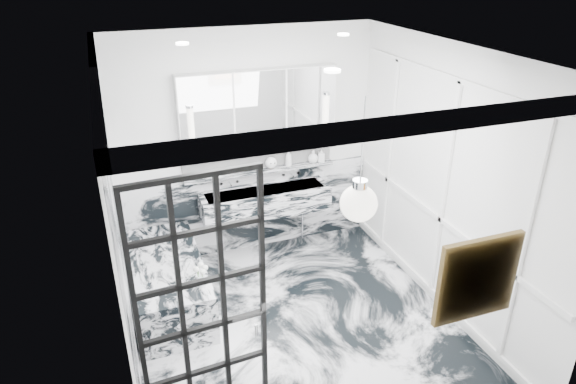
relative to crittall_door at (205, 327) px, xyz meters
name	(u,v)px	position (x,y,z in m)	size (l,w,h in m)	color
floor	(298,330)	(1.10, 1.02, -1.15)	(3.60, 3.60, 0.00)	silver
ceiling	(301,53)	(1.10, 1.02, 1.65)	(3.60, 3.60, 0.00)	white
wall_back	(246,145)	(1.10, 2.82, 0.25)	(3.60, 3.60, 0.00)	white
wall_front	(405,335)	(1.10, -0.78, 0.25)	(3.60, 3.60, 0.00)	white
wall_left	(117,239)	(-0.50, 1.02, 0.25)	(3.60, 3.60, 0.00)	white
wall_right	(447,184)	(2.70, 1.02, 0.25)	(3.60, 3.60, 0.00)	white
marble_clad_back	(249,210)	(1.10, 2.79, -0.63)	(3.18, 0.05, 1.05)	silver
marble_clad_left	(120,245)	(-0.48, 1.02, 0.19)	(0.02, 3.56, 2.68)	silver
panel_molding	(444,193)	(2.68, 1.02, 0.15)	(0.03, 3.40, 2.30)	white
soap_bottle_a	(289,158)	(1.62, 2.73, 0.05)	(0.08, 0.09, 0.22)	#8C5919
soap_bottle_b	(321,155)	(2.06, 2.73, 0.03)	(0.08, 0.08, 0.18)	#4C4C51
soap_bottle_c	(313,156)	(1.95, 2.73, 0.02)	(0.13, 0.13, 0.17)	silver
face_pot	(271,163)	(1.38, 2.73, 0.01)	(0.15, 0.15, 0.15)	white
amber_bottle	(271,165)	(1.38, 2.73, -0.01)	(0.04, 0.04, 0.10)	#8C5919
flower_vase	(201,281)	(0.20, 1.35, -0.54)	(0.09, 0.09, 0.12)	silver
crittall_door	(205,327)	(0.00, 0.00, 0.00)	(0.88, 0.04, 2.31)	black
artwork	(477,279)	(1.63, -0.74, 0.51)	(0.49, 0.05, 0.49)	#CB5D14
pendant_light	(359,203)	(1.05, -0.17, 0.87)	(0.25, 0.25, 0.25)	white
trough_sink	(265,201)	(1.25, 2.57, -0.42)	(1.60, 0.45, 0.30)	silver
ledge	(261,171)	(1.25, 2.74, -0.08)	(1.90, 0.14, 0.04)	silver
subway_tile	(259,159)	(1.25, 2.80, 0.05)	(1.90, 0.03, 0.23)	white
mirror_cabinet	(259,112)	(1.25, 2.74, 0.67)	(1.90, 0.16, 1.00)	white
sconce_left	(191,125)	(0.43, 2.65, 0.63)	(0.07, 0.07, 0.40)	white
sconce_right	(326,111)	(2.07, 2.65, 0.63)	(0.07, 0.07, 0.40)	white
bathtub	(168,282)	(-0.07, 1.91, -0.88)	(0.75, 1.65, 0.55)	silver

